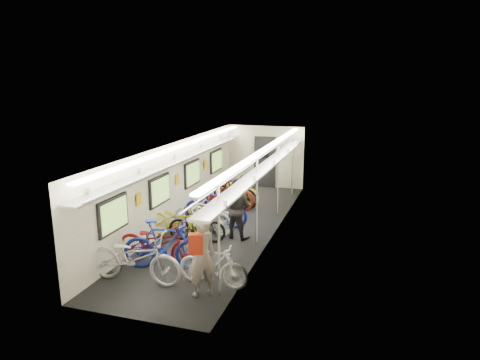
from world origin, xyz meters
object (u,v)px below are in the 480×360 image
Objects in this scene: passenger_mid at (236,209)px; bicycle_1 at (165,245)px; backpack at (196,244)px; bicycle_0 at (135,258)px; passenger_near at (201,257)px.

bicycle_1 is at bearing 80.76° from passenger_mid.
passenger_mid reaches higher than backpack.
bicycle_0 is 0.82m from bicycle_1.
bicycle_1 is at bearing -23.31° from bicycle_0.
bicycle_0 is 5.60× the size of backpack.
bicycle_1 is 1.18× the size of passenger_mid.
backpack is at bearing -110.22° from bicycle_0.
backpack is at bearing 59.00° from passenger_near.
bicycle_0 is at bearing 80.55° from passenger_mid.
bicycle_0 is 1.30× the size of passenger_near.
backpack is (1.63, -0.57, 0.72)m from bicycle_0.
bicycle_1 is (0.31, 0.76, 0.02)m from bicycle_0.
bicycle_1 is 2.54m from passenger_mid.
passenger_near reaches higher than bicycle_0.
bicycle_0 is 1.30× the size of passenger_mid.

